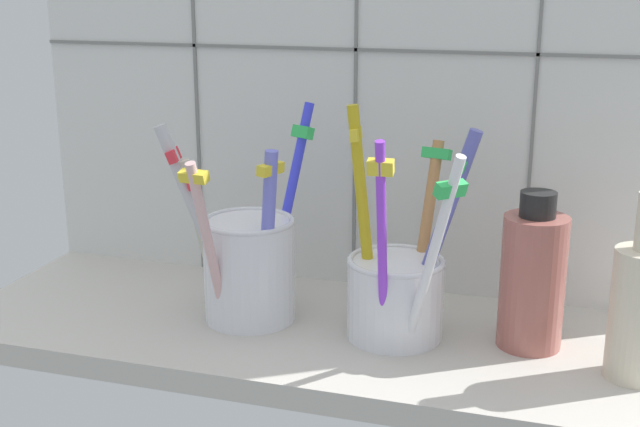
# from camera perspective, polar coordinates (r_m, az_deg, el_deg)

# --- Properties ---
(counter_slab) EXTENTS (0.64, 0.22, 0.02)m
(counter_slab) POSITION_cam_1_polar(r_m,az_deg,el_deg) (0.73, 0.04, -8.42)
(counter_slab) COLOR #BCB7AD
(counter_slab) RESTS_ON ground
(tile_wall_back) EXTENTS (0.64, 0.02, 0.45)m
(tile_wall_back) POSITION_cam_1_polar(r_m,az_deg,el_deg) (0.78, 2.66, 9.69)
(tile_wall_back) COLOR silver
(tile_wall_back) RESTS_ON ground
(toothbrush_cup_left) EXTENTS (0.12, 0.14, 0.18)m
(toothbrush_cup_left) POSITION_cam_1_polar(r_m,az_deg,el_deg) (0.72, -5.01, -3.35)
(toothbrush_cup_left) COLOR white
(toothbrush_cup_left) RESTS_ON counter_slab
(toothbrush_cup_right) EXTENTS (0.11, 0.14, 0.19)m
(toothbrush_cup_right) POSITION_cam_1_polar(r_m,az_deg,el_deg) (0.69, 5.28, -5.00)
(toothbrush_cup_right) COLOR white
(toothbrush_cup_right) RESTS_ON counter_slab
(soap_bottle) EXTENTS (0.05, 0.05, 0.13)m
(soap_bottle) POSITION_cam_1_polar(r_m,az_deg,el_deg) (0.69, 14.28, -4.29)
(soap_bottle) COLOR #A65C53
(soap_bottle) RESTS_ON counter_slab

